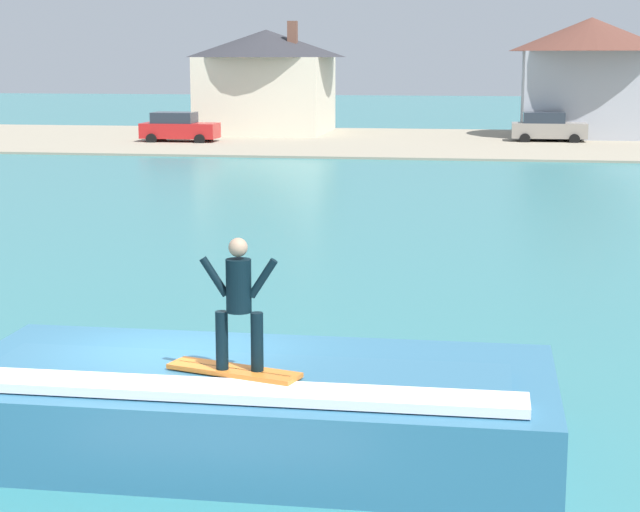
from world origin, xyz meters
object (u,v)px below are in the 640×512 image
(surfer, at_px, (239,297))
(house_gabled_white, at_px, (590,69))
(surfboard, at_px, (234,371))
(car_far_shore, at_px, (548,127))
(car_near_shore, at_px, (179,127))
(house_with_chimney, at_px, (266,77))
(wave_crest, at_px, (253,407))

(surfer, distance_m, house_gabled_white, 58.54)
(house_gabled_white, bearing_deg, surfboard, -99.09)
(car_far_shore, bearing_deg, car_near_shore, -170.82)
(surfer, height_order, house_with_chimney, house_with_chimney)
(surfboard, bearing_deg, wave_crest, 80.37)
(surfboard, bearing_deg, house_gabled_white, 80.91)
(car_near_shore, height_order, car_far_shore, same)
(surfer, bearing_deg, house_gabled_white, 81.00)
(surfer, relative_size, house_gabled_white, 0.17)
(car_far_shore, distance_m, house_gabled_white, 5.99)
(car_near_shore, relative_size, house_gabled_white, 0.45)
(car_near_shore, height_order, house_gabled_white, house_gabled_white)
(car_far_shore, relative_size, house_gabled_white, 0.44)
(car_near_shore, bearing_deg, surfboard, -72.94)
(wave_crest, height_order, car_far_shore, car_far_shore)
(car_near_shore, xyz_separation_m, house_with_chimney, (3.70, 8.25, 2.86))
(wave_crest, bearing_deg, house_gabled_white, 80.91)
(surfer, bearing_deg, surfboard, 148.74)
(surfboard, relative_size, car_far_shore, 0.41)
(wave_crest, xyz_separation_m, car_far_shore, (6.47, 52.97, 0.37))
(wave_crest, xyz_separation_m, house_with_chimney, (-11.76, 57.68, 3.24))
(wave_crest, xyz_separation_m, house_gabled_white, (9.14, 57.12, 3.76))
(car_far_shore, bearing_deg, surfboard, -96.99)
(car_near_shore, xyz_separation_m, house_gabled_white, (24.60, 7.70, 3.39))
(car_near_shore, distance_m, house_gabled_white, 26.00)
(surfboard, relative_size, house_gabled_white, 0.18)
(wave_crest, relative_size, surfer, 4.70)
(wave_crest, xyz_separation_m, surfer, (-0.01, -0.67, 1.65))
(wave_crest, relative_size, car_near_shore, 1.75)
(wave_crest, distance_m, house_gabled_white, 57.97)
(surfboard, relative_size, surfer, 1.07)
(surfboard, distance_m, surfer, 0.98)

